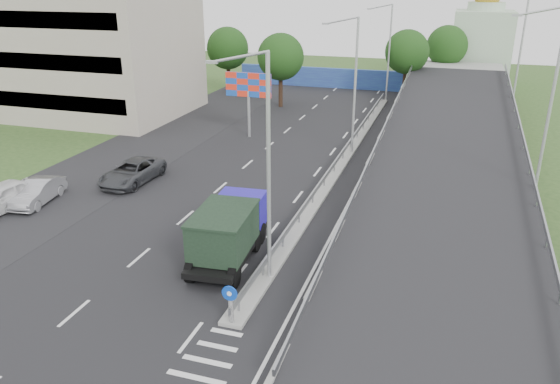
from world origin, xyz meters
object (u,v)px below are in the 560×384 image
at_px(dump_truck, 229,229).
at_px(parked_car_c, 132,172).
at_px(lamp_post_near, 264,159).
at_px(parked_car_b, 37,192).
at_px(lamp_post_mid, 353,79).
at_px(church, 482,42).
at_px(lamp_post_far, 388,48).
at_px(sign_bollard, 231,304).
at_px(parked_car_a, 1,197).
at_px(billboard, 248,89).

height_order(dump_truck, parked_car_c, dump_truck).
xyz_separation_m(lamp_post_near, parked_car_b, (-16.19, 4.33, -5.10)).
bearing_deg(lamp_post_mid, church, 73.78).
bearing_deg(parked_car_c, dump_truck, -34.79).
height_order(lamp_post_mid, lamp_post_far, same).
xyz_separation_m(parked_car_b, parked_car_c, (3.56, 4.88, 0.03)).
distance_m(lamp_post_mid, parked_car_b, 23.11).
height_order(sign_bollard, parked_car_a, sign_bollard).
bearing_deg(parked_car_a, billboard, 74.89).
bearing_deg(parked_car_c, lamp_post_near, -33.66).
bearing_deg(parked_car_c, lamp_post_far, 70.09).
relative_size(lamp_post_near, dump_truck, 1.53).
xyz_separation_m(church, parked_car_b, (-26.08, -49.67, -4.60)).
xyz_separation_m(lamp_post_far, church, (9.89, 14.00, -0.50)).
height_order(lamp_post_far, parked_car_b, lamp_post_far).
height_order(lamp_post_far, dump_truck, lamp_post_far).
distance_m(sign_bollard, parked_car_a, 18.51).
bearing_deg(parked_car_c, church, 65.70).
distance_m(lamp_post_near, parked_car_c, 16.43).
xyz_separation_m(lamp_post_near, church, (9.89, 54.00, -0.50)).
distance_m(lamp_post_far, parked_car_b, 39.51).
bearing_deg(parked_car_c, billboard, 76.99).
distance_m(lamp_post_near, lamp_post_mid, 20.00).
relative_size(lamp_post_far, parked_car_a, 2.04).
xyz_separation_m(billboard, parked_car_a, (-8.30, -19.26, -3.35)).
xyz_separation_m(sign_bollard, dump_truck, (-2.22, 5.20, 0.53)).
relative_size(church, billboard, 2.51).
distance_m(church, parked_car_a, 58.25).
bearing_deg(parked_car_a, church, 70.17).
xyz_separation_m(lamp_post_far, billboard, (-9.11, -18.00, -1.62)).
height_order(church, parked_car_b, church).
distance_m(sign_bollard, lamp_post_far, 44.08).
bearing_deg(lamp_post_mid, lamp_post_far, 90.00).
bearing_deg(lamp_post_mid, dump_truck, -97.12).
distance_m(sign_bollard, lamp_post_mid, 24.30).
distance_m(church, dump_truck, 54.15).
height_order(lamp_post_near, parked_car_c, lamp_post_near).
xyz_separation_m(sign_bollard, lamp_post_near, (0.11, 3.83, 4.77)).
distance_m(church, parked_car_c, 50.35).
bearing_deg(dump_truck, parked_car_b, 163.34).
bearing_deg(parked_car_b, dump_truck, -20.61).
xyz_separation_m(church, parked_car_a, (-27.30, -51.26, -4.47)).
relative_size(parked_car_a, parked_car_c, 0.92).
bearing_deg(billboard, parked_car_a, -113.33).
distance_m(parked_car_a, parked_car_b, 2.00).
height_order(sign_bollard, dump_truck, dump_truck).
height_order(parked_car_a, parked_car_b, parked_car_a).
bearing_deg(dump_truck, parked_car_a, 170.16).
height_order(lamp_post_far, church, church).
height_order(lamp_post_far, parked_car_a, lamp_post_far).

